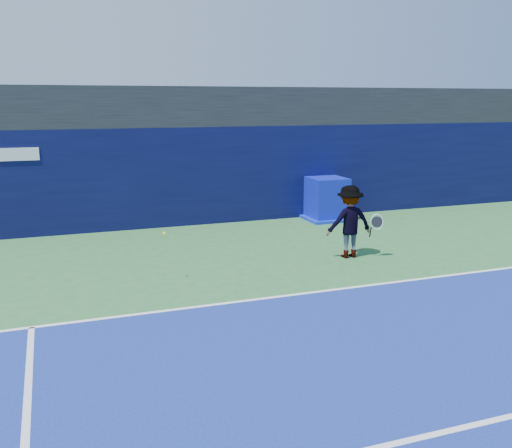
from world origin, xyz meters
name	(u,v)px	position (x,y,z in m)	size (l,w,h in m)	color
ground	(381,357)	(0.00, 0.00, 0.00)	(80.00, 80.00, 0.00)	#316D35
baseline	(300,294)	(0.00, 3.00, 0.01)	(24.00, 0.10, 0.01)	white
service_line	(473,425)	(0.00, -2.00, 0.01)	(24.00, 0.10, 0.01)	white
stadium_band	(193,106)	(0.00, 11.50, 3.60)	(36.00, 3.00, 1.20)	black
back_wall_assembly	(202,175)	(0.00, 10.50, 1.50)	(36.00, 1.03, 3.00)	#090B35
equipment_cart	(327,200)	(3.85, 9.42, 0.62)	(1.42, 1.42, 1.36)	#0C14AD
tennis_player	(349,222)	(2.29, 5.15, 0.89)	(1.35, 0.75, 1.78)	silver
tennis_ball	(164,233)	(-2.34, 4.76, 1.05)	(0.07, 0.07, 0.07)	#CAE919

